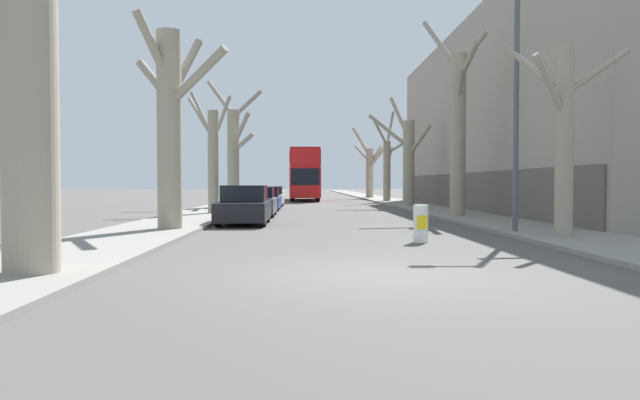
{
  "coord_description": "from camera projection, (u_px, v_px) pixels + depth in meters",
  "views": [
    {
      "loc": [
        -1.32,
        -9.63,
        1.55
      ],
      "look_at": [
        0.13,
        36.71,
        0.2
      ],
      "focal_mm": 32.0,
      "sensor_mm": 36.0,
      "label": 1
    }
  ],
  "objects": [
    {
      "name": "double_decker_bus",
      "position": [
        305.0,
        172.0,
        52.21
      ],
      "size": [
        2.6,
        11.89,
        4.55
      ],
      "color": "red",
      "rests_on": "ground"
    },
    {
      "name": "sidewalk_right",
      "position": [
        373.0,
        198.0,
        59.86
      ],
      "size": [
        3.12,
        120.0,
        0.12
      ],
      "primitive_type": "cube",
      "color": "gray",
      "rests_on": "ground"
    },
    {
      "name": "sidewalk_left",
      "position": [
        256.0,
        198.0,
        59.47
      ],
      "size": [
        3.12,
        120.0,
        0.12
      ],
      "primitive_type": "cube",
      "color": "gray",
      "rests_on": "ground"
    },
    {
      "name": "building_facade_right",
      "position": [
        545.0,
        118.0,
        32.92
      ],
      "size": [
        10.08,
        32.65,
        10.67
      ],
      "color": "#9E9384",
      "rests_on": "ground"
    },
    {
      "name": "street_tree_left_0",
      "position": [
        28.0,
        69.0,
        9.06
      ],
      "size": [
        3.5,
        2.85,
        7.6
      ],
      "color": "gray",
      "rests_on": "ground"
    },
    {
      "name": "street_tree_right_0",
      "position": [
        564.0,
        131.0,
        15.38
      ],
      "size": [
        3.22,
        2.44,
        5.44
      ],
      "color": "gray",
      "rests_on": "ground"
    },
    {
      "name": "parked_car_2",
      "position": [
        264.0,
        199.0,
        32.93
      ],
      "size": [
        1.81,
        4.19,
        1.38
      ],
      "color": "navy",
      "rests_on": "ground"
    },
    {
      "name": "parked_car_3",
      "position": [
        270.0,
        197.0,
        38.89
      ],
      "size": [
        1.82,
        4.11,
        1.35
      ],
      "color": "silver",
      "rests_on": "ground"
    },
    {
      "name": "ground_plane",
      "position": [
        380.0,
        274.0,
        9.71
      ],
      "size": [
        300.0,
        300.0,
        0.0
      ],
      "primitive_type": "plane",
      "color": "#4C4947"
    },
    {
      "name": "street_tree_right_4",
      "position": [
        370.0,
        168.0,
        58.67
      ],
      "size": [
        3.63,
        5.48,
        7.31
      ],
      "color": "gray",
      "rests_on": "ground"
    },
    {
      "name": "traffic_bollard",
      "position": [
        421.0,
        224.0,
        14.99
      ],
      "size": [
        0.39,
        0.4,
        0.99
      ],
      "color": "white",
      "rests_on": "ground"
    },
    {
      "name": "parked_car_0",
      "position": [
        244.0,
        206.0,
        21.54
      ],
      "size": [
        1.82,
        4.02,
        1.48
      ],
      "color": "black",
      "rests_on": "ground"
    },
    {
      "name": "street_tree_left_1",
      "position": [
        170.0,
        122.0,
        18.09
      ],
      "size": [
        3.41,
        2.81,
        6.79
      ],
      "color": "gray",
      "rests_on": "ground"
    },
    {
      "name": "street_tree_right_2",
      "position": [
        407.0,
        158.0,
        36.99
      ],
      "size": [
        3.75,
        3.39,
        7.34
      ],
      "color": "gray",
      "rests_on": "ground"
    },
    {
      "name": "street_tree_right_1",
      "position": [
        458.0,
        125.0,
        25.68
      ],
      "size": [
        2.74,
        4.12,
        9.33
      ],
      "color": "gray",
      "rests_on": "ground"
    },
    {
      "name": "parked_car_1",
      "position": [
        256.0,
        202.0,
        26.97
      ],
      "size": [
        1.85,
        3.99,
        1.38
      ],
      "color": "#4C5156",
      "rests_on": "ground"
    },
    {
      "name": "street_tree_left_3",
      "position": [
        234.0,
        151.0,
        35.8
      ],
      "size": [
        3.74,
        4.03,
        8.31
      ],
      "color": "gray",
      "rests_on": "ground"
    },
    {
      "name": "street_tree_left_2",
      "position": [
        212.0,
        154.0,
        27.83
      ],
      "size": [
        2.44,
        2.74,
        6.22
      ],
      "color": "gray",
      "rests_on": "ground"
    },
    {
      "name": "lamp_post",
      "position": [
        513.0,
        95.0,
        16.95
      ],
      "size": [
        1.4,
        0.2,
        7.45
      ],
      "color": "#4C4F54",
      "rests_on": "ground"
    },
    {
      "name": "street_tree_right_3",
      "position": [
        388.0,
        164.0,
        47.02
      ],
      "size": [
        4.59,
        2.9,
        7.65
      ],
      "color": "gray",
      "rests_on": "ground"
    }
  ]
}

